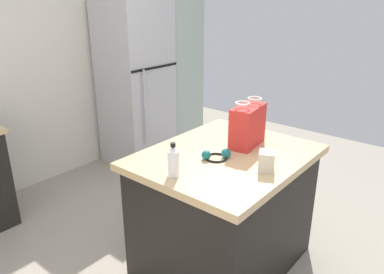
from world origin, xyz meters
The scene contains 9 objects.
ground centered at (0.00, 0.00, 0.00)m, with size 6.86×6.86×0.00m, color #9E9384.
back_wall centered at (-0.01, 2.26, 1.26)m, with size 5.71×0.13×2.51m.
kitchen_island centered at (0.19, -0.07, 0.45)m, with size 1.20×0.98×0.89m.
refrigerator centered at (1.13, 1.86, 0.94)m, with size 0.71×0.68×1.88m.
tall_cabinet centered at (1.77, 1.86, 1.13)m, with size 0.53×0.61×2.26m.
shopping_bag centered at (0.41, -0.09, 1.04)m, with size 0.33×0.19×0.34m.
small_box centered at (0.13, -0.41, 0.95)m, with size 0.11×0.10×0.12m, color beige.
bottle centered at (-0.29, -0.02, 0.99)m, with size 0.07×0.07×0.21m.
ear_defenders centered at (0.08, -0.07, 0.91)m, with size 0.21×0.21×0.06m.
Camera 1 is at (-1.78, -1.39, 1.90)m, focal length 35.08 mm.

